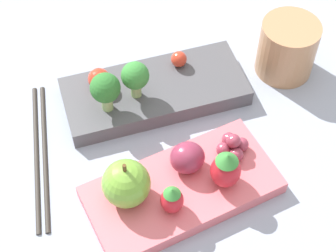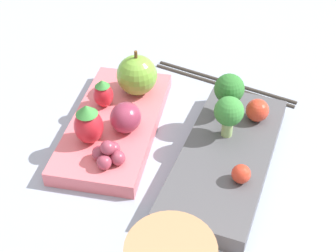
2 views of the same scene
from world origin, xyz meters
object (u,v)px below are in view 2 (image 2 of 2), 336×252
Objects in this scene: bento_box_savoury at (226,158)px; strawberry_0 at (88,124)px; broccoli_floret_1 at (229,90)px; cherry_tomato_0 at (241,174)px; apple at (137,75)px; strawberry_1 at (103,94)px; broccoli_floret_0 at (229,113)px; chopsticks_pair at (224,82)px; plum at (124,120)px; bento_box_fruit at (115,124)px; cherry_tomato_1 at (257,110)px; grape_cluster at (108,154)px.

bento_box_savoury is 4.46× the size of strawberry_0.
broccoli_floret_1 is 0.12m from cherry_tomato_0.
cherry_tomato_0 is (0.04, 0.02, 0.02)m from bento_box_savoury.
strawberry_0 is (-0.01, -0.18, 0.01)m from cherry_tomato_0.
apple reaches higher than strawberry_1.
chopsticks_pair is (-0.13, -0.04, -0.05)m from broccoli_floret_0.
broccoli_floret_0 is 0.16m from strawberry_0.
strawberry_1 reaches higher than plum.
apple reaches higher than cherry_tomato_0.
strawberry_0 reaches higher than bento_box_fruit.
bento_box_savoury is at bearing 14.89° from broccoli_floret_0.
strawberry_0 is 1.30× the size of plum.
cherry_tomato_1 is (-0.11, -0.01, 0.00)m from cherry_tomato_0.
plum is at bearing 50.05° from strawberry_1.
bento_box_fruit is at bearing -95.63° from bento_box_savoury.
broccoli_floret_0 is at bearing -154.29° from cherry_tomato_0.
broccoli_floret_1 is at bearing 15.96° from chopsticks_pair.
bento_box_fruit is 3.66× the size of apple.
cherry_tomato_1 is 0.19m from strawberry_1.
broccoli_floret_1 is at bearing -166.07° from broccoli_floret_0.
broccoli_floret_0 is at bearing 126.12° from grape_cluster.
grape_cluster is (0.09, 0.05, -0.01)m from strawberry_1.
apple is at bearing -124.82° from cherry_tomato_0.
plum reaches higher than chopsticks_pair.
cherry_tomato_0 is 0.18m from strawberry_0.
strawberry_0 is (0.05, -0.01, 0.03)m from bento_box_fruit.
bento_box_fruit is at bearing 168.68° from strawberry_0.
chopsticks_pair is at bearing -161.00° from cherry_tomato_0.
broccoli_floret_0 is (-0.03, -0.01, 0.04)m from bento_box_savoury.
grape_cluster is 0.19× the size of chopsticks_pair.
cherry_tomato_0 is at bearing 96.37° from grape_cluster.
apple is at bearing -171.24° from grape_cluster.
cherry_tomato_0 is at bearing 2.75° from cherry_tomato_1.
apple is 0.13m from chopsticks_pair.
apple is (-0.01, -0.16, 0.01)m from cherry_tomato_1.
strawberry_1 is at bearing -168.05° from strawberry_0.
broccoli_floret_0 is 0.12m from plum.
broccoli_floret_0 is at bearing 15.36° from chopsticks_pair.
apple reaches higher than bento_box_fruit.
grape_cluster is (0.07, 0.03, 0.02)m from bento_box_fruit.
strawberry_0 is 0.22m from chopsticks_pair.
plum is (0.02, 0.02, 0.03)m from bento_box_fruit.
apple is 0.08m from plum.
chopsticks_pair is (-0.09, -0.06, -0.03)m from cherry_tomato_1.
plum is at bearing -26.65° from chopsticks_pair.
bento_box_fruit is at bearing -129.58° from plum.
cherry_tomato_1 is (-0.07, 0.02, 0.03)m from bento_box_savoury.
bento_box_savoury is 0.08m from broccoli_floret_1.
grape_cluster reaches higher than chopsticks_pair.
cherry_tomato_1 is 0.12m from chopsticks_pair.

